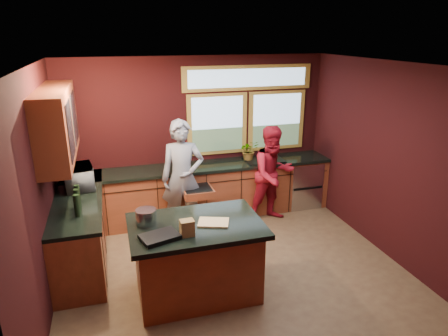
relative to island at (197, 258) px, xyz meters
name	(u,v)px	position (x,y,z in m)	size (l,w,h in m)	color
floor	(232,267)	(0.57, 0.40, -0.48)	(4.50, 4.50, 0.00)	brown
room_shell	(180,137)	(-0.02, 0.73, 1.32)	(4.52, 4.02, 2.71)	black
back_counter	(214,190)	(0.77, 2.10, -0.01)	(4.50, 0.64, 0.93)	#5F2B16
left_counter	(81,228)	(-1.38, 1.25, -0.01)	(0.64, 2.30, 0.93)	#5F2B16
island	(197,258)	(0.00, 0.00, 0.00)	(1.55, 1.05, 0.95)	#5F2B16
person_grey	(183,178)	(0.15, 1.64, 0.43)	(0.67, 0.44, 1.82)	slate
person_red	(273,174)	(1.66, 1.63, 0.34)	(0.80, 0.62, 1.64)	maroon
microwave	(79,177)	(-1.35, 1.61, 0.61)	(0.57, 0.39, 0.32)	#999999
potted_plant	(249,150)	(1.43, 2.15, 0.63)	(0.32, 0.28, 0.36)	#999999
paper_towel	(269,152)	(1.77, 2.10, 0.59)	(0.12, 0.12, 0.28)	white
cutting_board	(213,222)	(0.20, -0.05, 0.48)	(0.35, 0.25, 0.02)	tan
stock_pot	(146,217)	(-0.55, 0.15, 0.56)	(0.24, 0.24, 0.18)	#A9A9AD
paper_bag	(187,228)	(-0.15, -0.25, 0.56)	(0.15, 0.12, 0.18)	brown
black_tray	(160,237)	(-0.45, -0.25, 0.49)	(0.40, 0.28, 0.05)	black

